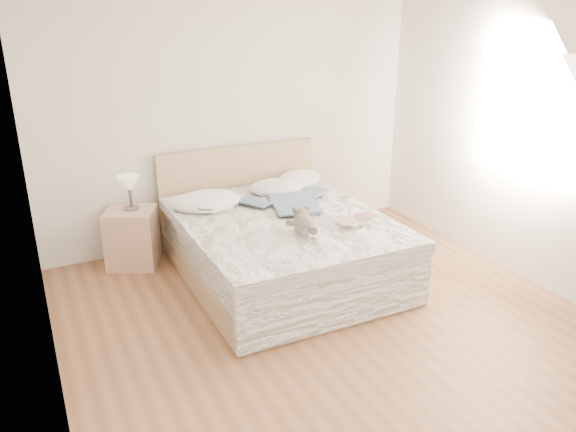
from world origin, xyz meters
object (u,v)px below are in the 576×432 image
object	(u,v)px
photo_book	(212,208)
teddy_bear	(304,230)
bed	(279,243)
table_lamp	(129,185)
nightstand	(132,238)
childrens_book	(355,220)

from	to	relation	value
photo_book	teddy_bear	xyz separation A→B (m)	(0.48, -0.88, 0.02)
bed	table_lamp	xyz separation A→B (m)	(-1.14, 0.82, 0.49)
bed	nightstand	bearing A→B (deg)	145.95
bed	table_lamp	distance (m)	1.49
bed	childrens_book	distance (m)	0.77
childrens_book	teddy_bear	size ratio (longest dim) A/B	1.05
nightstand	photo_book	xyz separation A→B (m)	(0.66, -0.46, 0.35)
bed	nightstand	world-z (taller)	bed
nightstand	photo_book	bearing A→B (deg)	-35.20
bed	nightstand	distance (m)	1.42
table_lamp	childrens_book	xyz separation A→B (m)	(1.63, -1.33, -0.16)
bed	childrens_book	size ratio (longest dim) A/B	6.53
nightstand	childrens_book	xyz separation A→B (m)	(1.65, -1.30, 0.35)
photo_book	bed	bearing A→B (deg)	-28.68
nightstand	table_lamp	size ratio (longest dim) A/B	1.74
table_lamp	childrens_book	size ratio (longest dim) A/B	0.98
nightstand	table_lamp	xyz separation A→B (m)	(0.03, 0.03, 0.51)
bed	nightstand	xyz separation A→B (m)	(-1.17, 0.79, -0.03)
childrens_book	bed	bearing A→B (deg)	153.38
nightstand	childrens_book	world-z (taller)	childrens_book
photo_book	teddy_bear	distance (m)	1.00
photo_book	childrens_book	distance (m)	1.30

